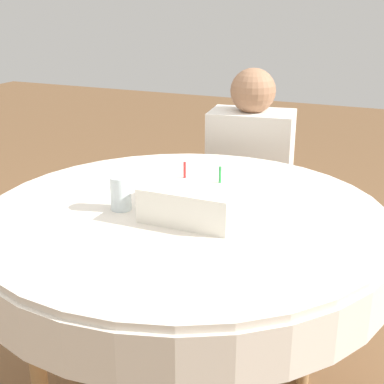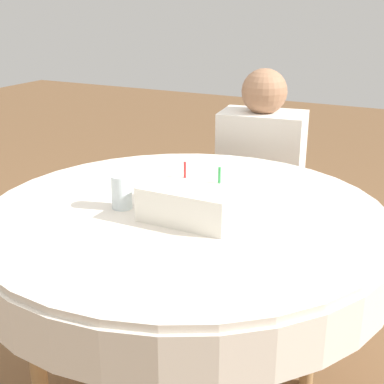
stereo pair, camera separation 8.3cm
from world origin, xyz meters
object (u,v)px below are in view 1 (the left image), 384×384
Objects in this scene: chair at (251,200)px; drinking_glass at (121,193)px; person at (249,167)px; birthday_cake at (199,197)px.

chair is 1.10m from drinking_glass.
drinking_glass is (-0.11, -0.94, 0.18)m from person.
chair is 1.04m from birthday_cake.
person is 4.05× the size of birthday_cake.
birthday_cake reaches higher than chair.
birthday_cake is at bearing -90.00° from person.
chair is at bearing 97.81° from birthday_cake.
person reaches higher than drinking_glass.
chair is 0.21m from person.
birthday_cake is 0.23m from drinking_glass.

